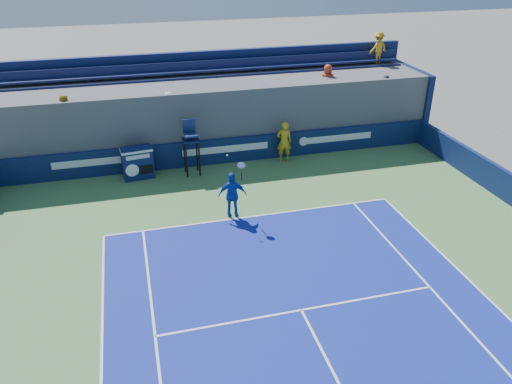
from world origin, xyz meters
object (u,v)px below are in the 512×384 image
object	(u,v)px
tennis_player	(233,195)
ball_person	(284,142)
umpire_chair	(191,142)
match_clock	(137,162)

from	to	relation	value
tennis_player	ball_person	bearing A→B (deg)	52.56
tennis_player	umpire_chair	bearing A→B (deg)	102.75
match_clock	tennis_player	bearing A→B (deg)	-53.01
ball_person	match_clock	bearing A→B (deg)	9.90
ball_person	match_clock	world-z (taller)	ball_person
umpire_chair	tennis_player	world-z (taller)	tennis_player
ball_person	match_clock	distance (m)	6.71
ball_person	match_clock	xyz separation A→B (m)	(-6.71, -0.12, -0.23)
match_clock	tennis_player	distance (m)	5.46
match_clock	tennis_player	xyz separation A→B (m)	(3.28, -4.36, 0.17)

